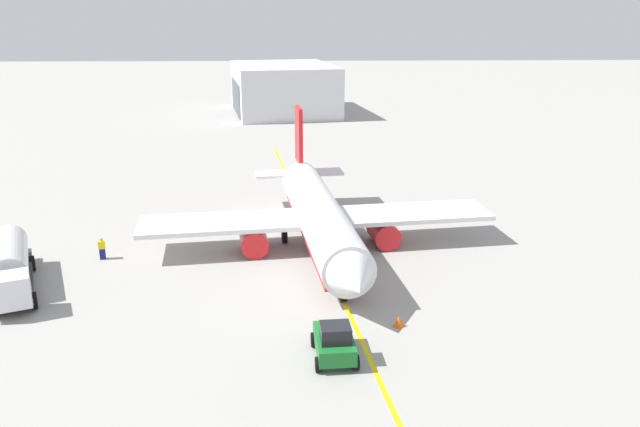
{
  "coord_description": "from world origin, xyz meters",
  "views": [
    {
      "loc": [
        45.72,
        -1.5,
        17.92
      ],
      "look_at": [
        0.0,
        0.0,
        3.0
      ],
      "focal_mm": 34.74,
      "sensor_mm": 36.0,
      "label": 1
    }
  ],
  "objects": [
    {
      "name": "distant_hangar",
      "position": [
        -70.5,
        -4.52,
        4.4
      ],
      "size": [
        26.41,
        21.31,
        8.81
      ],
      "color": "silver",
      "rests_on": "ground"
    },
    {
      "name": "airplane",
      "position": [
        -0.51,
        -0.07,
        2.56
      ],
      "size": [
        29.24,
        28.31,
        9.47
      ],
      "color": "white",
      "rests_on": "ground"
    },
    {
      "name": "refueling_worker",
      "position": [
        1.43,
        -16.62,
        0.82
      ],
      "size": [
        0.5,
        0.6,
        1.71
      ],
      "color": "navy",
      "rests_on": "ground"
    },
    {
      "name": "safety_cone_nose",
      "position": [
        12.78,
        4.29,
        0.35
      ],
      "size": [
        0.63,
        0.63,
        0.7
      ],
      "primitive_type": "cone",
      "color": "#F2590F",
      "rests_on": "ground"
    },
    {
      "name": "taxi_line_marking",
      "position": [
        0.0,
        0.0,
        0.01
      ],
      "size": [
        78.01,
        10.54,
        0.01
      ],
      "primitive_type": "cube",
      "rotation": [
        0.0,
        0.0,
        0.13
      ],
      "color": "yellow",
      "rests_on": "ground"
    },
    {
      "name": "fuel_tanker",
      "position": [
        6.66,
        -21.06,
        1.73
      ],
      "size": [
        10.72,
        6.37,
        3.15
      ],
      "color": "#2D2D33",
      "rests_on": "ground"
    },
    {
      "name": "pushback_tug",
      "position": [
        16.21,
        0.25,
        1.01
      ],
      "size": [
        3.73,
        2.52,
        2.2
      ],
      "color": "#196B28",
      "rests_on": "ground"
    },
    {
      "name": "ground_plane",
      "position": [
        0.0,
        0.0,
        0.0
      ],
      "size": [
        400.0,
        400.0,
        0.0
      ],
      "primitive_type": "plane",
      "color": "#9E9B96"
    }
  ]
}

